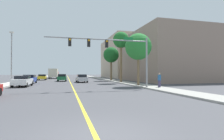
# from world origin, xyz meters

# --- Properties ---
(ground) EXTENTS (192.00, 192.00, 0.00)m
(ground) POSITION_xyz_m (0.00, 42.00, 0.00)
(ground) COLOR #47474C
(sidewalk_left) EXTENTS (2.57, 168.00, 0.15)m
(sidewalk_left) POSITION_xyz_m (-9.16, 42.00, 0.07)
(sidewalk_left) COLOR beige
(sidewalk_left) RESTS_ON ground
(sidewalk_right) EXTENTS (2.57, 168.00, 0.15)m
(sidewalk_right) POSITION_xyz_m (9.16, 42.00, 0.07)
(sidewalk_right) COLOR #9E9B93
(sidewalk_right) RESTS_ON ground
(lane_marking_center) EXTENTS (0.16, 144.00, 0.01)m
(lane_marking_center) POSITION_xyz_m (0.00, 42.00, 0.00)
(lane_marking_center) COLOR yellow
(lane_marking_center) RESTS_ON ground
(building_right_near) EXTENTS (16.47, 17.76, 10.49)m
(building_right_near) POSITION_xyz_m (21.27, 28.62, 5.24)
(building_right_near) COLOR gray
(building_right_near) RESTS_ON ground
(building_right_far) EXTENTS (17.62, 24.17, 13.45)m
(building_right_far) POSITION_xyz_m (21.84, 53.63, 6.73)
(building_right_far) COLOR tan
(building_right_far) RESTS_ON ground
(traffic_signal_mast) EXTENTS (11.35, 0.36, 5.76)m
(traffic_signal_mast) POSITION_xyz_m (4.26, 13.75, 4.50)
(traffic_signal_mast) COLOR gray
(traffic_signal_mast) RESTS_ON sidewalk_right
(street_lamp) EXTENTS (0.56, 0.28, 7.56)m
(street_lamp) POSITION_xyz_m (-8.38, 23.06, 4.35)
(street_lamp) COLOR gray
(street_lamp) RESTS_ON sidewalk_left
(palm_near) EXTENTS (3.56, 3.56, 6.94)m
(palm_near) POSITION_xyz_m (8.60, 16.97, 5.27)
(palm_near) COLOR brown
(palm_near) RESTS_ON sidewalk_right
(palm_mid) EXTENTS (2.87, 2.87, 8.94)m
(palm_mid) POSITION_xyz_m (8.69, 24.91, 7.46)
(palm_mid) COLOR brown
(palm_mid) RESTS_ON sidewalk_right
(palm_far) EXTENTS (3.45, 3.45, 7.32)m
(palm_far) POSITION_xyz_m (8.91, 32.86, 5.68)
(palm_far) COLOR brown
(palm_far) RESTS_ON sidewalk_right
(car_yellow) EXTENTS (1.87, 4.10, 1.36)m
(car_yellow) POSITION_xyz_m (-6.33, 40.33, 0.72)
(car_yellow) COLOR gold
(car_yellow) RESTS_ON ground
(car_white) EXTENTS (1.86, 4.36, 1.40)m
(car_white) POSITION_xyz_m (-6.25, 20.04, 0.74)
(car_white) COLOR white
(car_white) RESTS_ON ground
(car_blue) EXTENTS (1.85, 4.29, 1.46)m
(car_blue) POSITION_xyz_m (-6.65, 26.55, 0.76)
(car_blue) COLOR #1E389E
(car_blue) RESTS_ON ground
(car_silver) EXTENTS (1.97, 4.25, 1.47)m
(car_silver) POSITION_xyz_m (2.03, 28.04, 0.76)
(car_silver) COLOR #BCBCC1
(car_silver) RESTS_ON ground
(car_green) EXTENTS (1.85, 3.99, 1.50)m
(car_green) POSITION_xyz_m (-1.58, 33.04, 0.77)
(car_green) COLOR #196638
(car_green) RESTS_ON ground
(delivery_truck) EXTENTS (2.57, 7.28, 2.92)m
(delivery_truck) POSITION_xyz_m (-4.33, 50.37, 1.57)
(delivery_truck) COLOR red
(delivery_truck) RESTS_ON ground
(pedestrian) EXTENTS (0.38, 0.38, 1.61)m
(pedestrian) POSITION_xyz_m (9.67, 13.34, 0.95)
(pedestrian) COLOR #3F3859
(pedestrian) RESTS_ON sidewalk_right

